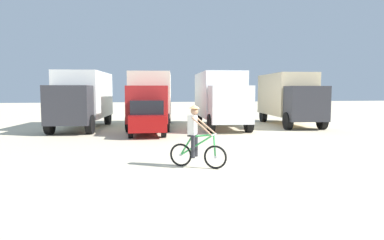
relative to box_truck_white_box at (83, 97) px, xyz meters
name	(u,v)px	position (x,y,z in m)	size (l,w,h in m)	color
ground_plane	(234,175)	(5.32, -12.43, -1.87)	(120.00, 120.00, 0.00)	beige
box_truck_white_box	(83,97)	(0.00, 0.00, 0.00)	(3.15, 6.98, 3.35)	white
box_truck_cream_rv	(151,97)	(4.03, 0.26, 0.00)	(3.22, 7.00, 3.35)	beige
box_truck_avon_van	(220,97)	(8.17, -0.89, 0.00)	(2.88, 6.91, 3.35)	white
box_truck_tan_camper	(289,96)	(12.96, -0.30, 0.00)	(3.11, 6.97, 3.35)	#CCB78E
sedan_parked	(146,117)	(3.53, -3.51, -0.99)	(1.86, 4.24, 1.76)	maroon
cyclist_orange_shirt	(196,139)	(4.52, -11.32, -1.03)	(1.53, 0.92, 1.82)	black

